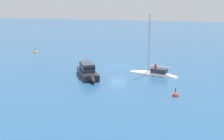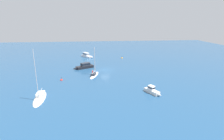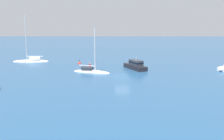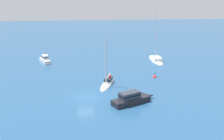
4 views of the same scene
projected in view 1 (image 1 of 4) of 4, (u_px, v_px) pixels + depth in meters
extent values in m
plane|color=navy|center=(118.00, 67.00, 49.74)|extent=(160.00, 160.00, 0.00)
cube|color=black|center=(88.00, 74.00, 43.84)|extent=(6.07, 4.48, 0.84)
cone|color=black|center=(93.00, 81.00, 40.46)|extent=(1.69, 1.43, 0.84)
cube|color=#2D333D|center=(87.00, 67.00, 43.87)|extent=(3.35, 2.77, 1.01)
cube|color=black|center=(87.00, 66.00, 43.86)|extent=(3.41, 2.82, 0.24)
cylinder|color=silver|center=(87.00, 59.00, 43.64)|extent=(0.08, 0.08, 0.97)
ellipsoid|color=white|center=(153.00, 75.00, 45.05)|extent=(3.51, 7.30, 0.90)
cube|color=#2D333D|center=(159.00, 70.00, 44.48)|extent=(1.66, 2.37, 0.51)
cylinder|color=silver|center=(149.00, 43.00, 44.38)|extent=(0.20, 0.20, 7.77)
cylinder|color=silver|center=(159.00, 67.00, 44.35)|extent=(1.05, 3.13, 0.16)
cylinder|color=red|center=(155.00, 69.00, 44.26)|extent=(0.32, 0.32, 1.06)
sphere|color=tan|center=(156.00, 64.00, 44.11)|extent=(0.24, 0.24, 0.24)
sphere|color=red|center=(175.00, 96.00, 35.89)|extent=(0.73, 0.73, 0.73)
cylinder|color=black|center=(176.00, 90.00, 35.74)|extent=(0.08, 0.08, 0.54)
sphere|color=orange|center=(36.00, 52.00, 61.43)|extent=(0.72, 0.72, 0.72)
cylinder|color=black|center=(35.00, 49.00, 61.28)|extent=(0.08, 0.08, 0.53)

